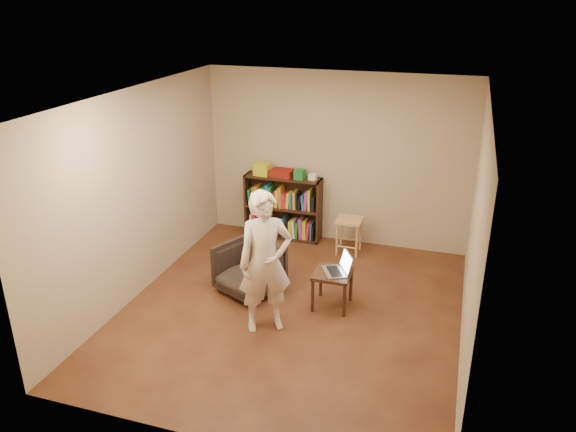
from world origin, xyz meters
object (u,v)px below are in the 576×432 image
(armchair, at_px, (249,269))
(person, at_px, (265,263))
(side_table, at_px, (332,278))
(bookshelf, at_px, (283,210))
(stool, at_px, (349,225))
(laptop, at_px, (339,268))

(armchair, xyz_separation_m, person, (0.48, -0.70, 0.50))
(side_table, bearing_deg, armchair, 179.30)
(bookshelf, bearing_deg, person, -76.31)
(stool, bearing_deg, bookshelf, 166.64)
(stool, distance_m, laptop, 1.55)
(bookshelf, height_order, side_table, bookshelf)
(side_table, xyz_separation_m, person, (-0.62, -0.69, 0.45))
(side_table, height_order, person, person)
(armchair, bearing_deg, laptop, 25.87)
(bookshelf, relative_size, side_table, 2.59)
(stool, distance_m, armchair, 1.84)
(armchair, bearing_deg, person, -30.38)
(side_table, bearing_deg, bookshelf, 123.94)
(laptop, bearing_deg, armchair, -118.18)
(bookshelf, height_order, stool, bookshelf)
(person, bearing_deg, side_table, 16.63)
(bookshelf, bearing_deg, laptop, -54.14)
(laptop, bearing_deg, side_table, -95.51)
(person, bearing_deg, laptop, 14.81)
(bookshelf, relative_size, armchair, 1.66)
(armchair, height_order, laptop, laptop)
(bookshelf, relative_size, laptop, 2.69)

